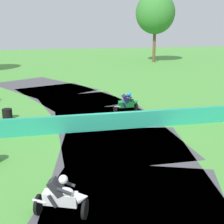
% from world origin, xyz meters
% --- Properties ---
extents(ground_plane, '(120.00, 120.00, 0.00)m').
position_xyz_m(ground_plane, '(0.00, 0.00, 0.00)').
color(ground_plane, '#4C933D').
extents(track_asphalt, '(11.84, 37.21, 0.01)m').
position_xyz_m(track_asphalt, '(-1.62, 0.01, 0.00)').
color(track_asphalt, '#47474C').
rests_on(track_asphalt, ground).
extents(safety_barrier, '(23.27, 0.38, 0.90)m').
position_xyz_m(safety_barrier, '(5.91, -0.02, 0.45)').
color(safety_barrier, '#239375').
rests_on(safety_barrier, ground).
extents(motorcycle_lead_white, '(1.67, 1.20, 1.42)m').
position_xyz_m(motorcycle_lead_white, '(-3.16, -7.40, 0.66)').
color(motorcycle_lead_white, black).
rests_on(motorcycle_lead_white, ground).
extents(motorcycle_chase_green, '(1.68, 0.81, 1.43)m').
position_xyz_m(motorcycle_chase_green, '(1.61, 2.89, 0.65)').
color(motorcycle_chase_green, black).
rests_on(motorcycle_chase_green, ground).
extents(tire_stack_mid_b, '(0.58, 0.58, 0.60)m').
position_xyz_m(tire_stack_mid_b, '(-5.67, 3.26, 0.30)').
color(tire_stack_mid_b, black).
rests_on(tire_stack_mid_b, ground).
extents(tree_far_right, '(5.72, 5.72, 10.11)m').
position_xyz_m(tree_far_right, '(13.14, 29.47, 7.08)').
color(tree_far_right, brown).
rests_on(tree_far_right, ground).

